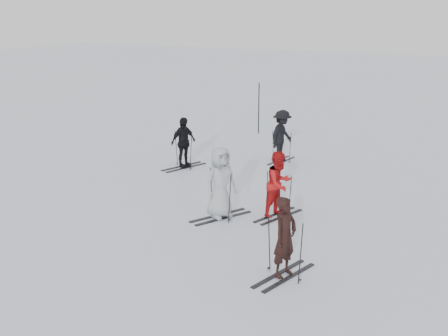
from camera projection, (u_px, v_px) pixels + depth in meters
name	position (u px, v px, depth m)	size (l,w,h in m)	color
ground	(206.00, 212.00, 15.34)	(120.00, 120.00, 0.00)	silver
skier_near_dark	(285.00, 238.00, 11.40)	(0.62, 0.40, 1.69)	black
skier_red	(279.00, 185.00, 14.77)	(0.86, 0.67, 1.76)	#AF1314
skier_grey	(220.00, 183.00, 14.68)	(0.92, 0.60, 1.89)	#A1A7AA
skier_uphill_left	(183.00, 143.00, 19.45)	(1.03, 0.43, 1.75)	black
skier_uphill_far	(282.00, 136.00, 20.23)	(1.20, 0.69, 1.86)	black
skis_near_dark	(285.00, 247.00, 11.45)	(0.94, 1.78, 1.30)	black
skis_red	(279.00, 194.00, 14.84)	(0.90, 1.69, 1.24)	black
skis_grey	(220.00, 193.00, 14.76)	(0.97, 1.83, 1.34)	black
skis_uphill_left	(183.00, 149.00, 19.51)	(0.96, 1.80, 1.32)	black
skis_uphill_far	(282.00, 146.00, 20.33)	(0.84, 1.58, 1.15)	black
piste_marker	(259.00, 108.00, 24.87)	(0.05, 0.05, 2.26)	black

